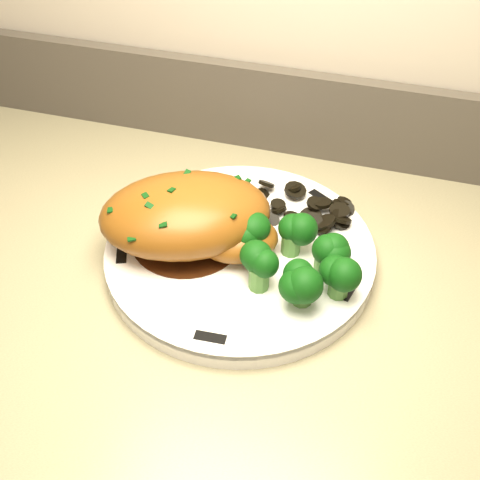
# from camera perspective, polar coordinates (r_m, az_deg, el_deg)

# --- Properties ---
(plate) EXTENTS (0.34, 0.34, 0.02)m
(plate) POSITION_cam_1_polar(r_m,az_deg,el_deg) (0.68, 0.00, -1.23)
(plate) COLOR white
(plate) RESTS_ON counter
(rim_accent_0) EXTENTS (0.03, 0.03, 0.00)m
(rim_accent_0) POSITION_cam_1_polar(r_m,az_deg,el_deg) (0.75, 7.63, 4.05)
(rim_accent_0) COLOR black
(rim_accent_0) RESTS_ON plate
(rim_accent_1) EXTENTS (0.03, 0.03, 0.00)m
(rim_accent_1) POSITION_cam_1_polar(r_m,az_deg,el_deg) (0.77, -3.92, 5.67)
(rim_accent_1) COLOR black
(rim_accent_1) RESTS_ON plate
(rim_accent_2) EXTENTS (0.02, 0.03, 0.00)m
(rim_accent_2) POSITION_cam_1_polar(r_m,az_deg,el_deg) (0.68, -11.15, -1.27)
(rim_accent_2) COLOR black
(rim_accent_2) RESTS_ON plate
(rim_accent_3) EXTENTS (0.03, 0.01, 0.00)m
(rim_accent_3) POSITION_cam_1_polar(r_m,az_deg,el_deg) (0.59, -2.84, -9.23)
(rim_accent_3) COLOR black
(rim_accent_3) RESTS_ON plate
(rim_accent_4) EXTENTS (0.02, 0.03, 0.00)m
(rim_accent_4) POSITION_cam_1_polar(r_m,az_deg,el_deg) (0.64, 10.27, -4.72)
(rim_accent_4) COLOR black
(rim_accent_4) RESTS_ON plate
(gravy_pool) EXTENTS (0.13, 0.13, 0.00)m
(gravy_pool) POSITION_cam_1_polar(r_m,az_deg,el_deg) (0.69, -5.01, 0.12)
(gravy_pool) COLOR #391A0A
(gravy_pool) RESTS_ON plate
(chicken_breast) EXTENTS (0.23, 0.19, 0.07)m
(chicken_breast) POSITION_cam_1_polar(r_m,az_deg,el_deg) (0.66, -4.62, 2.16)
(chicken_breast) COLOR #97571A
(chicken_breast) RESTS_ON plate
(mushroom_pile) EXTENTS (0.10, 0.08, 0.03)m
(mushroom_pile) POSITION_cam_1_polar(r_m,az_deg,el_deg) (0.72, 5.65, 2.61)
(mushroom_pile) COLOR black
(mushroom_pile) RESTS_ON plate
(broccoli_florets) EXTENTS (0.13, 0.10, 0.05)m
(broccoli_florets) POSITION_cam_1_polar(r_m,az_deg,el_deg) (0.63, 5.23, -1.66)
(broccoli_florets) COLOR #4F8739
(broccoli_florets) RESTS_ON plate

